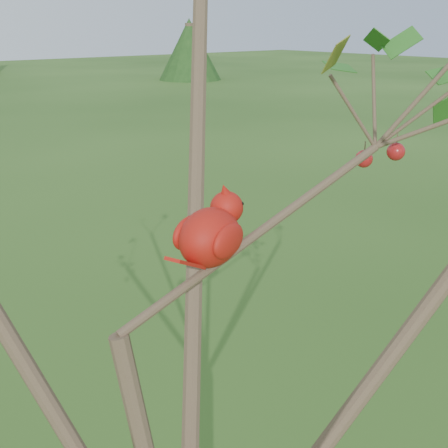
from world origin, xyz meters
name	(u,v)px	position (x,y,z in m)	size (l,w,h in m)	color
crabapple_tree	(197,253)	(0.03, -0.02, 2.12)	(2.35, 2.05, 2.95)	#3F2F22
cardinal	(212,233)	(0.14, 0.09, 2.09)	(0.22, 0.14, 0.15)	#AA180E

